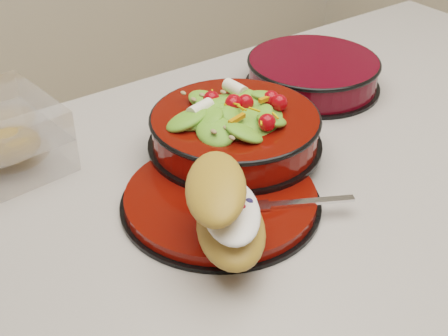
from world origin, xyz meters
TOP-DOWN VIEW (x-y plane):
  - dinner_plate at (-0.22, -0.02)m, footprint 0.26×0.26m
  - salad_bowl at (-0.13, 0.06)m, footprint 0.25×0.25m
  - croissant at (-0.26, -0.10)m, footprint 0.14×0.18m
  - fork at (-0.16, -0.10)m, footprint 0.14×0.08m
  - extra_bowl at (0.11, 0.16)m, footprint 0.24×0.24m

SIDE VIEW (x-z plane):
  - dinner_plate at x=-0.22m, z-range 0.90..0.92m
  - fork at x=-0.16m, z-range 0.92..0.92m
  - extra_bowl at x=0.11m, z-range 0.90..0.96m
  - salad_bowl at x=-0.13m, z-range 0.91..1.01m
  - croissant at x=-0.26m, z-range 0.92..1.01m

